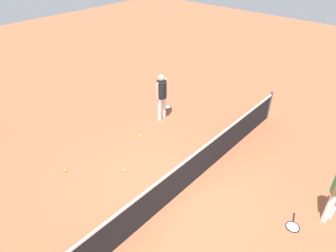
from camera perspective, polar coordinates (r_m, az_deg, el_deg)
The scene contains 9 objects.
ground_plane at distance 7.67m, azimuth 1.68°, elevation -13.38°, with size 40.00×40.00×0.00m, color #9E5638.
court_net at distance 7.31m, azimuth 1.75°, elevation -10.70°, with size 10.09×0.09×1.07m.
player_near_side at distance 10.05m, azimuth -1.26°, elevation 6.37°, with size 0.52×0.35×1.70m.
tennis_racket_near_player at distance 11.23m, azimuth -0.32°, elevation 3.70°, with size 0.59×0.33×0.03m.
tennis_racket_far_player at distance 7.60m, azimuth 23.11°, elevation -17.46°, with size 0.61×0.39×0.03m.
tennis_ball_by_net at distance 9.66m, azimuth -5.48°, elevation -1.81°, with size 0.07×0.07×0.07m, color #C6E033.
tennis_ball_midcourt at distance 8.37m, azimuth -8.54°, elevation -8.58°, with size 0.07×0.07×0.07m, color #C6E033.
tennis_ball_stray_left at distance 8.77m, azimuth -19.41°, elevation -8.20°, with size 0.07×0.07×0.07m, color #C6E033.
tennis_ball_stray_right at distance 12.00m, azimuth -9.88°, elevation 5.38°, with size 0.07×0.07×0.07m, color #C6E033.
Camera 1 is at (4.05, 3.33, 5.60)m, focal length 31.31 mm.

